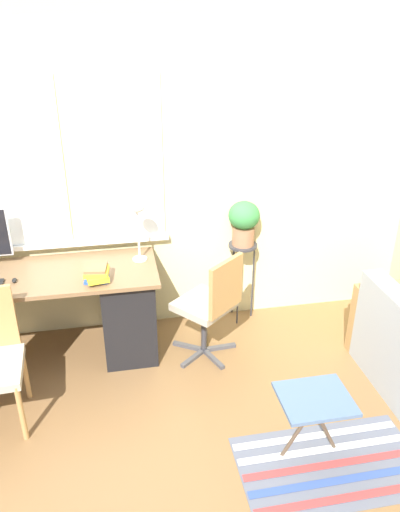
{
  "coord_description": "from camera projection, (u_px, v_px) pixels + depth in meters",
  "views": [
    {
      "loc": [
        -0.0,
        -3.11,
        2.52
      ],
      "look_at": [
        0.61,
        0.17,
        0.88
      ],
      "focal_mm": 35.0,
      "sensor_mm": 36.0,
      "label": 1
    }
  ],
  "objects": [
    {
      "name": "mouse",
      "position": [
        15.0,
        280.0,
        3.6
      ],
      "size": [
        0.03,
        0.06,
        0.03
      ],
      "color": "black",
      "rests_on": "desk"
    },
    {
      "name": "plant_stand",
      "position": [
        243.0,
        255.0,
        4.29
      ],
      "size": [
        0.25,
        0.25,
        0.73
      ],
      "color": "#333338",
      "rests_on": "ground_plane"
    },
    {
      "name": "office_chair_swivel",
      "position": [
        211.0,
        304.0,
        3.85
      ],
      "size": [
        0.57,
        0.57,
        0.9
      ],
      "rotation": [
        0.0,
        0.0,
        3.84
      ],
      "color": "#47474C",
      "rests_on": "ground_plane"
    },
    {
      "name": "desk_lamp",
      "position": [
        138.0,
        216.0,
        3.77
      ],
      "size": [
        0.12,
        0.12,
        0.48
      ],
      "color": "white",
      "rests_on": "desk"
    },
    {
      "name": "ground_plane",
      "position": [
        126.0,
        374.0,
        3.85
      ],
      "size": [
        14.0,
        14.0,
        0.0
      ],
      "primitive_type": "plane",
      "color": "brown"
    },
    {
      "name": "folding_stool",
      "position": [
        315.0,
        402.0,
        3.0
      ],
      "size": [
        0.43,
        0.36,
        0.45
      ],
      "color": "slate",
      "rests_on": "ground_plane"
    },
    {
      "name": "floor_rug_striped",
      "position": [
        331.0,
        465.0,
        3.08
      ],
      "size": [
        1.14,
        0.65,
        0.01
      ],
      "color": "#565B6B",
      "rests_on": "ground_plane"
    },
    {
      "name": "wall_back_with_window",
      "position": [
        108.0,
        177.0,
        3.91
      ],
      "size": [
        9.0,
        0.12,
        2.7
      ],
      "color": "beige",
      "rests_on": "ground_plane"
    },
    {
      "name": "book_stack",
      "position": [
        97.0,
        274.0,
        3.6
      ],
      "size": [
        0.19,
        0.21,
        0.12
      ],
      "color": "#2851B2",
      "rests_on": "desk"
    },
    {
      "name": "desk",
      "position": [
        29.0,
        316.0,
        3.85
      ],
      "size": [
        2.01,
        0.66,
        0.76
      ],
      "color": "brown",
      "rests_on": "ground_plane"
    },
    {
      "name": "potted_plant",
      "position": [
        244.0,
        220.0,
        4.15
      ],
      "size": [
        0.26,
        0.26,
        0.38
      ],
      "color": "#9E6B4C",
      "rests_on": "plant_stand"
    }
  ]
}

